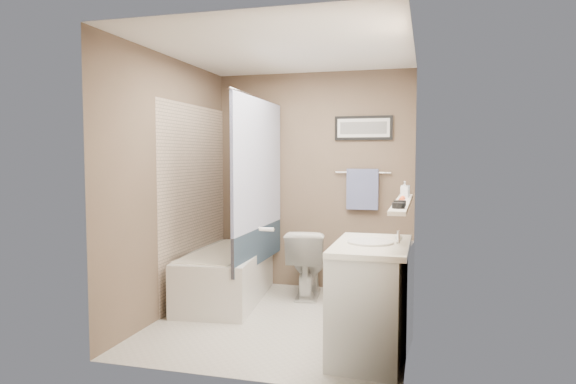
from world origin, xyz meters
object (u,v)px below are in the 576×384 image
(vanity, at_px, (372,302))
(candle_bowl_far, at_px, (400,203))
(toilet, at_px, (307,262))
(glass_jar, at_px, (405,191))
(candle_bowl_near, at_px, (398,205))
(hair_brush_front, at_px, (402,199))
(soap_bottle, at_px, (405,189))
(bathtub, at_px, (227,275))

(vanity, relative_size, candle_bowl_far, 10.00)
(vanity, xyz_separation_m, candle_bowl_far, (0.19, 0.04, 0.73))
(toilet, relative_size, glass_jar, 7.11)
(candle_bowl_near, height_order, hair_brush_front, hair_brush_front)
(glass_jar, distance_m, soap_bottle, 0.17)
(bathtub, height_order, hair_brush_front, hair_brush_front)
(glass_jar, bearing_deg, vanity, -100.57)
(candle_bowl_far, bearing_deg, soap_bottle, 90.00)
(toilet, bearing_deg, glass_jar, 149.05)
(candle_bowl_far, relative_size, soap_bottle, 0.63)
(glass_jar, height_order, soap_bottle, soap_bottle)
(soap_bottle, bearing_deg, candle_bowl_near, -90.00)
(vanity, xyz_separation_m, candle_bowl_near, (0.19, -0.14, 0.73))
(vanity, relative_size, soap_bottle, 6.33)
(vanity, relative_size, glass_jar, 9.00)
(toilet, bearing_deg, hair_brush_front, 127.07)
(bathtub, relative_size, soap_bottle, 10.55)
(bathtub, bearing_deg, candle_bowl_far, -37.12)
(hair_brush_front, bearing_deg, candle_bowl_near, -90.00)
(vanity, height_order, hair_brush_front, hair_brush_front)
(candle_bowl_near, relative_size, candle_bowl_far, 1.00)
(toilet, xyz_separation_m, hair_brush_front, (1.02, -1.08, 0.78))
(glass_jar, bearing_deg, bathtub, 176.49)
(candle_bowl_far, bearing_deg, glass_jar, 90.00)
(candle_bowl_far, bearing_deg, vanity, -167.86)
(vanity, bearing_deg, glass_jar, 84.15)
(candle_bowl_far, xyz_separation_m, soap_bottle, (0.00, 0.78, 0.05))
(bathtub, height_order, glass_jar, glass_jar)
(toilet, xyz_separation_m, glass_jar, (1.02, -0.47, 0.81))
(toilet, xyz_separation_m, candle_bowl_near, (1.02, -1.60, 0.78))
(toilet, relative_size, vanity, 0.79)
(bathtub, relative_size, vanity, 1.67)
(bathtub, distance_m, vanity, 1.95)
(toilet, height_order, hair_brush_front, hair_brush_front)
(bathtub, relative_size, candle_bowl_far, 16.67)
(bathtub, xyz_separation_m, candle_bowl_far, (1.79, -1.06, 0.89))
(candle_bowl_far, height_order, soap_bottle, soap_bottle)
(bathtub, bearing_deg, vanity, -40.92)
(candle_bowl_near, bearing_deg, bathtub, 145.21)
(toilet, distance_m, vanity, 1.68)
(vanity, bearing_deg, candle_bowl_far, 16.86)
(bathtub, xyz_separation_m, candle_bowl_near, (1.79, -1.24, 0.89))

